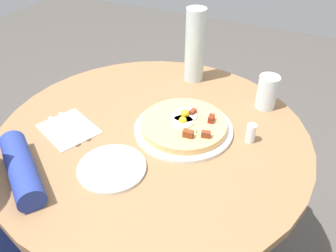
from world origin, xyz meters
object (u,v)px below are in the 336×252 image
(fork, at_px, (74,126))
(salt_shaker, at_px, (251,133))
(bread_plate, at_px, (112,168))
(water_bottle, at_px, (195,46))
(water_glass, at_px, (267,92))
(knife, at_px, (63,130))
(breakfast_pizza, at_px, (184,124))
(dining_table, at_px, (154,173))
(pizza_plate, at_px, (183,129))

(fork, bearing_deg, salt_shaker, -138.95)
(bread_plate, distance_m, water_bottle, 0.57)
(bread_plate, bearing_deg, water_glass, -32.78)
(water_glass, bearing_deg, water_bottle, 75.57)
(fork, distance_m, knife, 0.04)
(water_bottle, bearing_deg, breakfast_pizza, -163.66)
(knife, distance_m, water_bottle, 0.55)
(dining_table, bearing_deg, pizza_plate, -60.24)
(breakfast_pizza, height_order, knife, breakfast_pizza)
(fork, distance_m, salt_shaker, 0.54)
(dining_table, bearing_deg, water_bottle, 1.16)
(pizza_plate, xyz_separation_m, bread_plate, (-0.24, 0.11, -0.00))
(fork, bearing_deg, breakfast_pizza, -134.44)
(knife, xyz_separation_m, water_glass, (0.40, -0.53, 0.05))
(dining_table, bearing_deg, fork, 109.27)
(water_bottle, bearing_deg, water_glass, -104.43)
(salt_shaker, bearing_deg, water_glass, -0.08)
(water_glass, bearing_deg, dining_table, 135.43)
(breakfast_pizza, xyz_separation_m, fork, (-0.13, 0.32, -0.02))
(pizza_plate, distance_m, water_glass, 0.32)
(water_glass, bearing_deg, knife, 127.08)
(breakfast_pizza, xyz_separation_m, water_bottle, (0.31, 0.09, 0.11))
(pizza_plate, distance_m, bread_plate, 0.26)
(fork, distance_m, water_glass, 0.64)
(dining_table, xyz_separation_m, water_glass, (0.29, -0.28, 0.23))
(water_glass, height_order, salt_shaker, water_glass)
(pizza_plate, distance_m, water_bottle, 0.35)
(fork, relative_size, water_glass, 1.57)
(fork, bearing_deg, dining_table, -137.40)
(salt_shaker, bearing_deg, fork, 107.73)
(pizza_plate, relative_size, water_bottle, 1.12)
(breakfast_pizza, distance_m, salt_shaker, 0.20)
(knife, bearing_deg, bread_plate, -175.45)
(dining_table, distance_m, pizza_plate, 0.21)
(dining_table, height_order, knife, knife)
(bread_plate, xyz_separation_m, knife, (0.08, 0.22, 0.00))
(knife, xyz_separation_m, salt_shaker, (0.20, -0.53, 0.02))
(knife, height_order, salt_shaker, salt_shaker)
(fork, xyz_separation_m, salt_shaker, (0.17, -0.52, 0.02))
(pizza_plate, relative_size, fork, 1.69)
(pizza_plate, distance_m, fork, 0.35)
(knife, distance_m, salt_shaker, 0.57)
(water_bottle, bearing_deg, fork, 152.81)
(salt_shaker, bearing_deg, dining_table, 106.41)
(water_glass, xyz_separation_m, water_bottle, (0.07, 0.29, 0.08))
(knife, height_order, water_glass, water_glass)
(knife, bearing_deg, pizza_plate, -130.59)
(knife, distance_m, water_glass, 0.67)
(pizza_plate, relative_size, water_glass, 2.66)
(bread_plate, distance_m, knife, 0.24)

